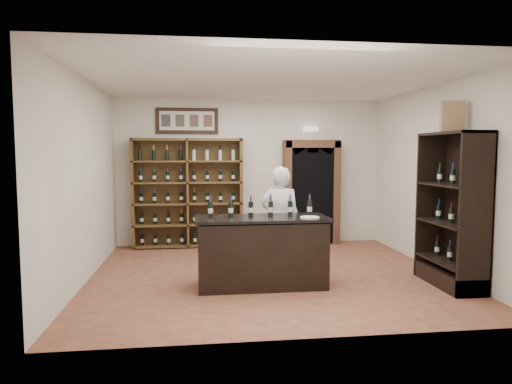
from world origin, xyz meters
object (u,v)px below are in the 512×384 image
Objects in this scene: tasting_counter at (262,252)px; counter_bottle_0 at (210,209)px; wine_shelf at (188,193)px; wine_crate at (452,117)px; side_cabinet at (453,234)px; shopkeeper at (280,221)px.

counter_bottle_0 reaches higher than tasting_counter.
wine_shelf is 4.96× the size of wine_crate.
wine_crate is (-0.01, 0.11, 1.67)m from side_cabinet.
wine_crate reaches higher than shopkeeper.
counter_bottle_0 is at bearing -82.35° from wine_shelf.
side_cabinet is at bearing -6.28° from tasting_counter.
shopkeeper is 2.92m from wine_crate.
shopkeeper reaches higher than counter_bottle_0.
wine_shelf is at bearing 110.56° from tasting_counter.
shopkeeper reaches higher than tasting_counter.
tasting_counter is at bearing 173.72° from side_cabinet.
wine_crate is (2.34, -0.79, 1.57)m from shopkeeper.
wine_shelf reaches higher than shopkeeper.
counter_bottle_0 is 0.14× the size of side_cabinet.
wine_shelf is 1.00× the size of side_cabinet.
shopkeeper is (1.10, 0.50, -0.26)m from counter_bottle_0.
side_cabinet is 1.67m from wine_crate.
wine_crate is (3.82, -3.12, 1.32)m from wine_shelf.
tasting_counter is at bearing -69.44° from wine_shelf.
wine_crate is at bearing 94.55° from side_cabinet.
side_cabinet reaches higher than shopkeeper.
counter_bottle_0 is 3.69m from wine_crate.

